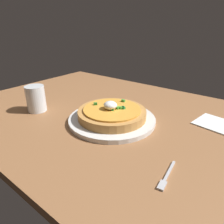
% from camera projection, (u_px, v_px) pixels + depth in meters
% --- Properties ---
extents(dining_table, '(1.17, 0.83, 0.03)m').
position_uv_depth(dining_table, '(107.00, 115.00, 0.78)').
color(dining_table, brown).
rests_on(dining_table, ground).
extents(plate, '(0.30, 0.30, 0.01)m').
position_uv_depth(plate, '(112.00, 119.00, 0.70)').
color(plate, silver).
rests_on(plate, dining_table).
extents(pizza, '(0.23, 0.23, 0.06)m').
position_uv_depth(pizza, '(112.00, 113.00, 0.69)').
color(pizza, '#BE8342').
rests_on(pizza, plate).
extents(cup_near, '(0.07, 0.07, 0.10)m').
position_uv_depth(cup_near, '(36.00, 100.00, 0.77)').
color(cup_near, silver).
rests_on(cup_near, dining_table).
extents(fork, '(0.02, 0.11, 0.00)m').
position_uv_depth(fork, '(166.00, 177.00, 0.44)').
color(fork, '#B7B7BC').
rests_on(fork, dining_table).
extents(napkin, '(0.13, 0.13, 0.00)m').
position_uv_depth(napkin, '(215.00, 123.00, 0.68)').
color(napkin, white).
rests_on(napkin, dining_table).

